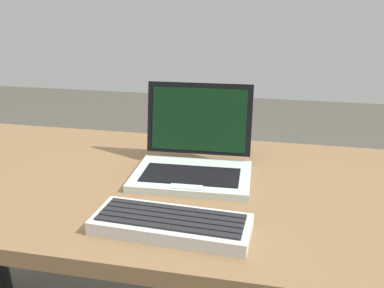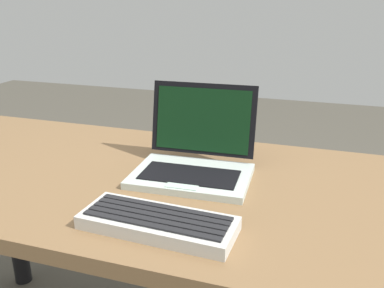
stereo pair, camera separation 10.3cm
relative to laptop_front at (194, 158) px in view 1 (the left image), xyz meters
The scene contains 3 objects.
desk 0.16m from the laptop_front, 132.98° to the right, with size 1.73×0.71×0.72m.
laptop_front is the anchor object (origin of this frame).
external_keyboard 0.29m from the laptop_front, 87.62° to the right, with size 0.32×0.13×0.03m.
Camera 1 is at (0.25, -0.92, 1.17)m, focal length 38.41 mm.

